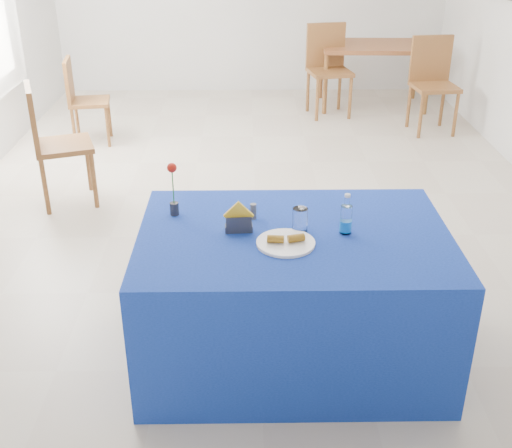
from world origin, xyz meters
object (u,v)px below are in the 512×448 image
at_px(chair_bg_right, 433,77).
at_px(chair_win_b, 81,95).
at_px(blue_table, 292,295).
at_px(oak_table, 374,51).
at_px(chair_bg_left, 328,63).
at_px(plate, 286,243).
at_px(water_bottle, 346,220).
at_px(chair_win_a, 50,137).

relative_size(chair_bg_right, chair_win_b, 1.14).
height_order(blue_table, oak_table, blue_table).
height_order(blue_table, chair_bg_left, chair_bg_left).
bearing_deg(chair_bg_left, oak_table, 15.69).
bearing_deg(chair_bg_right, chair_bg_left, 143.01).
relative_size(plate, water_bottle, 1.36).
xyz_separation_m(plate, oak_table, (1.36, 5.03, -0.09)).
xyz_separation_m(plate, chair_win_a, (-1.77, 2.17, -0.19)).
bearing_deg(chair_bg_left, plate, -109.82).
xyz_separation_m(water_bottle, chair_bg_left, (0.45, 4.62, -0.23)).
bearing_deg(chair_win_a, chair_win_b, -14.95).
bearing_deg(oak_table, blue_table, -104.88).
distance_m(chair_bg_right, chair_win_b, 3.74).
bearing_deg(chair_win_b, chair_bg_right, -91.54).
relative_size(oak_table, chair_bg_left, 1.25).
distance_m(chair_bg_left, chair_bg_right, 1.24).
xyz_separation_m(plate, water_bottle, (0.31, 0.12, 0.06)).
distance_m(chair_win_a, chair_win_b, 1.54).
relative_size(water_bottle, oak_table, 0.17).
distance_m(chair_bg_left, chair_win_a, 3.61).
height_order(plate, water_bottle, water_bottle).
relative_size(water_bottle, chair_bg_left, 0.21).
distance_m(blue_table, chair_win_b, 4.07).
xyz_separation_m(blue_table, chair_win_b, (-1.94, 3.58, 0.13)).
bearing_deg(water_bottle, oak_table, 77.99).
relative_size(water_bottle, chair_win_a, 0.21).
bearing_deg(chair_win_a, water_bottle, -153.72).
relative_size(plate, chair_bg_left, 0.28).
relative_size(oak_table, chair_bg_right, 1.28).
distance_m(water_bottle, chair_bg_left, 4.65).
bearing_deg(blue_table, chair_bg_right, 65.92).
distance_m(chair_bg_right, chair_win_a, 4.09).
relative_size(blue_table, chair_bg_right, 1.59).
distance_m(plate, chair_win_b, 4.16).
bearing_deg(chair_win_b, oak_table, -75.28).
bearing_deg(plate, water_bottle, 21.13).
xyz_separation_m(chair_bg_left, chair_win_a, (-2.54, -2.57, -0.02)).
bearing_deg(chair_win_b, plate, -160.64).
bearing_deg(chair_bg_right, oak_table, 110.90).
bearing_deg(water_bottle, chair_win_b, 121.57).
relative_size(plate, oak_table, 0.23).
relative_size(blue_table, chair_bg_left, 1.55).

